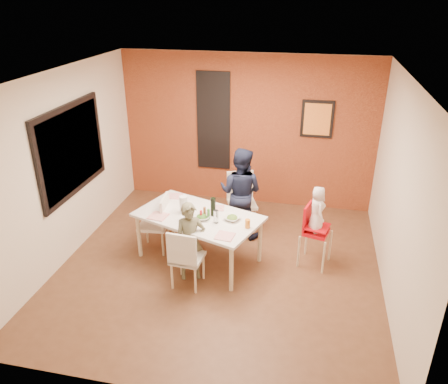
% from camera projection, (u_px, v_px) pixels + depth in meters
% --- Properties ---
extents(ground, '(4.50, 4.50, 0.00)m').
position_uv_depth(ground, '(220.00, 266.00, 6.32)').
color(ground, brown).
rests_on(ground, ground).
extents(ceiling, '(4.50, 4.50, 0.02)m').
position_uv_depth(ceiling, '(219.00, 77.00, 5.17)').
color(ceiling, white).
rests_on(ceiling, wall_back).
extents(wall_back, '(4.50, 0.02, 2.70)m').
position_uv_depth(wall_back, '(247.00, 131.00, 7.74)').
color(wall_back, beige).
rests_on(wall_back, ground).
extents(wall_front, '(4.50, 0.02, 2.70)m').
position_uv_depth(wall_front, '(162.00, 283.00, 3.75)').
color(wall_front, beige).
rests_on(wall_front, ground).
extents(wall_left, '(0.02, 4.50, 2.70)m').
position_uv_depth(wall_left, '(64.00, 168.00, 6.17)').
color(wall_left, beige).
rests_on(wall_left, ground).
extents(wall_right, '(0.02, 4.50, 2.70)m').
position_uv_depth(wall_right, '(399.00, 196.00, 5.32)').
color(wall_right, beige).
rests_on(wall_right, ground).
extents(brick_accent_wall, '(4.50, 0.02, 2.70)m').
position_uv_depth(brick_accent_wall, '(247.00, 131.00, 7.72)').
color(brick_accent_wall, maroon).
rests_on(brick_accent_wall, ground).
extents(picture_window_frame, '(0.05, 1.70, 1.30)m').
position_uv_depth(picture_window_frame, '(71.00, 150.00, 6.26)').
color(picture_window_frame, black).
rests_on(picture_window_frame, wall_left).
extents(picture_window_pane, '(0.02, 1.55, 1.15)m').
position_uv_depth(picture_window_pane, '(72.00, 150.00, 6.26)').
color(picture_window_pane, black).
rests_on(picture_window_pane, wall_left).
extents(glassblock_strip, '(0.55, 0.03, 1.70)m').
position_uv_depth(glassblock_strip, '(214.00, 122.00, 7.76)').
color(glassblock_strip, silver).
rests_on(glassblock_strip, wall_back).
extents(glassblock_surround, '(0.60, 0.03, 1.76)m').
position_uv_depth(glassblock_surround, '(213.00, 122.00, 7.75)').
color(glassblock_surround, black).
rests_on(glassblock_surround, wall_back).
extents(art_print_frame, '(0.54, 0.03, 0.64)m').
position_uv_depth(art_print_frame, '(317.00, 119.00, 7.35)').
color(art_print_frame, black).
rests_on(art_print_frame, wall_back).
extents(art_print_canvas, '(0.44, 0.01, 0.54)m').
position_uv_depth(art_print_canvas, '(317.00, 119.00, 7.33)').
color(art_print_canvas, orange).
rests_on(art_print_canvas, wall_back).
extents(dining_table, '(1.96, 1.49, 0.72)m').
position_uv_depth(dining_table, '(198.00, 219.00, 6.23)').
color(dining_table, white).
rests_on(dining_table, ground).
extents(chair_near, '(0.43, 0.43, 0.87)m').
position_uv_depth(chair_near, '(185.00, 256.00, 5.68)').
color(chair_near, silver).
rests_on(chair_near, ground).
extents(chair_far, '(0.57, 0.57, 0.95)m').
position_uv_depth(chair_far, '(241.00, 197.00, 7.17)').
color(chair_far, white).
rests_on(chair_far, ground).
extents(chair_left, '(0.45, 0.45, 0.90)m').
position_uv_depth(chair_left, '(159.00, 221.00, 6.52)').
color(chair_left, white).
rests_on(chair_left, ground).
extents(high_chair, '(0.47, 0.47, 0.93)m').
position_uv_depth(high_chair, '(314.00, 229.00, 6.17)').
color(high_chair, red).
rests_on(high_chair, ground).
extents(child_near, '(0.48, 0.40, 1.13)m').
position_uv_depth(child_near, '(190.00, 242.00, 5.85)').
color(child_near, brown).
rests_on(child_near, ground).
extents(child_far, '(0.81, 0.69, 1.47)m').
position_uv_depth(child_far, '(241.00, 192.00, 6.87)').
color(child_far, '#161B32').
rests_on(child_far, ground).
extents(toddler, '(0.31, 0.38, 0.67)m').
position_uv_depth(toddler, '(317.00, 209.00, 6.02)').
color(toddler, silver).
rests_on(toddler, high_chair).
extents(plate_near_left, '(0.28, 0.28, 0.01)m').
position_uv_depth(plate_near_left, '(158.00, 216.00, 6.16)').
color(plate_near_left, white).
rests_on(plate_near_left, dining_table).
extents(plate_far_mid, '(0.23, 0.23, 0.01)m').
position_uv_depth(plate_far_mid, '(217.00, 208.00, 6.40)').
color(plate_far_mid, white).
rests_on(plate_far_mid, dining_table).
extents(plate_near_right, '(0.26, 0.26, 0.01)m').
position_uv_depth(plate_near_right, '(225.00, 236.00, 5.67)').
color(plate_near_right, white).
rests_on(plate_near_right, dining_table).
extents(plate_far_left, '(0.23, 0.23, 0.01)m').
position_uv_depth(plate_far_left, '(175.00, 196.00, 6.76)').
color(plate_far_left, white).
rests_on(plate_far_left, dining_table).
extents(salad_bowl_a, '(0.27, 0.27, 0.05)m').
position_uv_depth(salad_bowl_a, '(202.00, 217.00, 6.09)').
color(salad_bowl_a, silver).
rests_on(salad_bowl_a, dining_table).
extents(salad_bowl_b, '(0.29, 0.29, 0.05)m').
position_uv_depth(salad_bowl_b, '(232.00, 218.00, 6.07)').
color(salad_bowl_b, white).
rests_on(salad_bowl_b, dining_table).
extents(wine_bottle, '(0.07, 0.07, 0.27)m').
position_uv_depth(wine_bottle, '(213.00, 207.00, 6.14)').
color(wine_bottle, black).
rests_on(wine_bottle, dining_table).
extents(wine_glass_a, '(0.08, 0.08, 0.22)m').
position_uv_depth(wine_glass_a, '(186.00, 213.00, 6.03)').
color(wine_glass_a, silver).
rests_on(wine_glass_a, dining_table).
extents(wine_glass_b, '(0.07, 0.07, 0.19)m').
position_uv_depth(wine_glass_b, '(216.00, 217.00, 5.97)').
color(wine_glass_b, silver).
rests_on(wine_glass_b, dining_table).
extents(paper_towel_roll, '(0.12, 0.12, 0.26)m').
position_uv_depth(paper_towel_roll, '(184.00, 205.00, 6.21)').
color(paper_towel_roll, white).
rests_on(paper_towel_roll, dining_table).
extents(condiment_red, '(0.04, 0.04, 0.14)m').
position_uv_depth(condiment_red, '(201.00, 215.00, 6.06)').
color(condiment_red, red).
rests_on(condiment_red, dining_table).
extents(condiment_green, '(0.04, 0.04, 0.15)m').
position_uv_depth(condiment_green, '(209.00, 214.00, 6.07)').
color(condiment_green, '#317928').
rests_on(condiment_green, dining_table).
extents(condiment_brown, '(0.04, 0.04, 0.15)m').
position_uv_depth(condiment_brown, '(205.00, 212.00, 6.13)').
color(condiment_brown, brown).
rests_on(condiment_brown, dining_table).
extents(sippy_cup, '(0.07, 0.07, 0.12)m').
position_uv_depth(sippy_cup, '(248.00, 224.00, 5.85)').
color(sippy_cup, orange).
rests_on(sippy_cup, dining_table).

